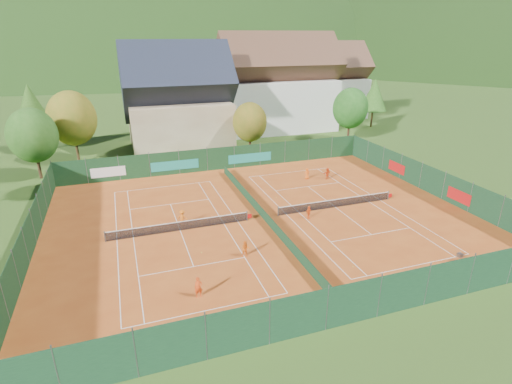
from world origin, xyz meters
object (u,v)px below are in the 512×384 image
object	(u,v)px
hotel_block_a	(278,89)
ball_hopper	(460,255)
player_left_far	(182,217)
chalet	(178,104)
player_right_far_a	(307,174)
player_right_far_b	(327,173)
hotel_block_b	(325,85)
player_right_near	(309,212)
player_left_near	(198,287)
player_left_mid	(246,249)

from	to	relation	value
hotel_block_a	ball_hopper	bearing A→B (deg)	-94.88
hotel_block_a	player_left_far	bearing A→B (deg)	-124.08
chalet	player_right_far_a	world-z (taller)	chalet
hotel_block_a	player_left_far	size ratio (longest dim) A/B	14.40
hotel_block_a	player_right_far_b	xyz separation A→B (m)	(-4.59, -27.92, -6.67)
hotel_block_b	player_right_near	xyz separation A→B (m)	(-25.82, -45.47, -5.97)
hotel_block_a	player_left_near	bearing A→B (deg)	-117.79
player_left_near	player_right_far_b	distance (m)	26.98
player_left_far	hotel_block_b	bearing A→B (deg)	-105.49
chalet	player_left_mid	world-z (taller)	chalet
chalet	ball_hopper	world-z (taller)	chalet
chalet	player_right_far_b	distance (m)	26.89
player_left_near	player_right_far_b	bearing A→B (deg)	44.17
hotel_block_b	hotel_block_a	bearing A→B (deg)	-150.26
player_left_near	player_right_far_a	xyz separation A→B (m)	(17.41, 19.11, -0.06)
player_left_far	player_left_mid	bearing A→B (deg)	142.97
chalet	hotel_block_a	world-z (taller)	hotel_block_a
hotel_block_b	player_left_near	bearing A→B (deg)	-125.27
hotel_block_a	player_left_mid	xyz separation A→B (m)	(-19.76, -42.26, -6.69)
hotel_block_b	player_right_far_a	bearing A→B (deg)	-120.82
ball_hopper	player_left_far	world-z (taller)	player_left_far
chalet	hotel_block_b	distance (m)	35.85
player_right_far_a	hotel_block_a	bearing A→B (deg)	-105.34
ball_hopper	player_right_near	bearing A→B (deg)	124.90
hotel_block_a	player_right_far_b	size ratio (longest dim) A/B	15.20
player_right_near	chalet	bearing A→B (deg)	76.30
player_right_far_b	player_left_near	bearing A→B (deg)	24.93
chalet	player_right_far_b	world-z (taller)	chalet
player_left_mid	player_right_far_b	xyz separation A→B (m)	(15.17, 14.34, 0.02)
hotel_block_a	hotel_block_b	size ratio (longest dim) A/B	1.25
chalet	player_right_far_a	size ratio (longest dim) A/B	11.59
player_right_near	hotel_block_a	bearing A→B (deg)	45.94
hotel_block_a	hotel_block_b	world-z (taller)	hotel_block_a
player_right_far_b	ball_hopper	bearing A→B (deg)	73.35
chalet	player_right_far_b	bearing A→B (deg)	-56.69
chalet	player_right_far_b	xyz separation A→B (m)	(14.41, -21.92, -5.91)
ball_hopper	player_right_near	xyz separation A→B (m)	(-7.68, 11.01, 0.09)
hotel_block_b	player_right_near	size ratio (longest dim) A/B	13.36
player_left_mid	player_right_far_b	size ratio (longest dim) A/B	0.98
player_right_far_a	ball_hopper	bearing A→B (deg)	96.62
player_right_near	player_right_far_b	world-z (taller)	player_right_far_b
player_right_far_a	player_right_near	bearing A→B (deg)	63.87
player_right_near	player_right_far_b	bearing A→B (deg)	26.32
hotel_block_b	player_left_near	size ratio (longest dim) A/B	11.32
player_left_near	player_left_mid	size ratio (longest dim) A/B	1.10
player_left_mid	player_left_near	bearing A→B (deg)	-126.17
player_left_mid	player_right_far_a	world-z (taller)	player_right_far_a
hotel_block_a	player_left_near	size ratio (longest dim) A/B	14.15
hotel_block_b	player_right_far_a	distance (m)	41.36
player_right_near	player_right_far_a	xyz separation A→B (m)	(4.85, 10.31, 0.05)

